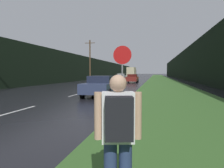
{
  "coord_description": "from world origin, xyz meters",
  "views": [
    {
      "loc": [
        5.91,
        1.23,
        1.68
      ],
      "look_at": [
        2.78,
        15.57,
        0.84
      ],
      "focal_mm": 32.0,
      "sensor_mm": 36.0,
      "label": 1
    }
  ],
  "objects_px": {
    "stop_sign": "(122,71)",
    "hitchhiker_with_backpack": "(118,133)",
    "car_oncoming": "(121,77)",
    "car_passing_near": "(101,86)",
    "car_passing_far": "(132,78)",
    "delivery_truck": "(132,72)"
  },
  "relations": [
    {
      "from": "stop_sign",
      "to": "delivery_truck",
      "type": "distance_m",
      "value": 60.79
    },
    {
      "from": "hitchhiker_with_backpack",
      "to": "car_passing_far",
      "type": "height_order",
      "value": "hitchhiker_with_backpack"
    },
    {
      "from": "stop_sign",
      "to": "hitchhiker_with_backpack",
      "type": "xyz_separation_m",
      "value": [
        0.9,
        -5.74,
        -0.79
      ]
    },
    {
      "from": "car_passing_near",
      "to": "delivery_truck",
      "type": "relative_size",
      "value": 0.48
    },
    {
      "from": "stop_sign",
      "to": "car_oncoming",
      "type": "relative_size",
      "value": 0.59
    },
    {
      "from": "hitchhiker_with_backpack",
      "to": "car_passing_near",
      "type": "height_order",
      "value": "hitchhiker_with_backpack"
    },
    {
      "from": "hitchhiker_with_backpack",
      "to": "car_oncoming",
      "type": "xyz_separation_m",
      "value": [
        -7.59,
        44.9,
        -0.2
      ]
    },
    {
      "from": "car_oncoming",
      "to": "hitchhiker_with_backpack",
      "type": "bearing_deg",
      "value": -80.4
    },
    {
      "from": "car_oncoming",
      "to": "delivery_truck",
      "type": "bearing_deg",
      "value": 90.0
    },
    {
      "from": "delivery_truck",
      "to": "stop_sign",
      "type": "bearing_deg",
      "value": -83.68
    },
    {
      "from": "car_passing_near",
      "to": "car_passing_far",
      "type": "distance_m",
      "value": 19.76
    },
    {
      "from": "car_passing_near",
      "to": "car_passing_far",
      "type": "bearing_deg",
      "value": -90.0
    },
    {
      "from": "stop_sign",
      "to": "car_passing_far",
      "type": "xyz_separation_m",
      "value": [
        -2.47,
        25.38,
        -1.02
      ]
    },
    {
      "from": "hitchhiker_with_backpack",
      "to": "car_passing_far",
      "type": "bearing_deg",
      "value": 82.48
    },
    {
      "from": "stop_sign",
      "to": "car_passing_far",
      "type": "height_order",
      "value": "stop_sign"
    },
    {
      "from": "car_passing_near",
      "to": "car_oncoming",
      "type": "height_order",
      "value": "car_oncoming"
    },
    {
      "from": "stop_sign",
      "to": "car_passing_near",
      "type": "distance_m",
      "value": 6.22
    },
    {
      "from": "stop_sign",
      "to": "hitchhiker_with_backpack",
      "type": "relative_size",
      "value": 1.67
    },
    {
      "from": "car_passing_near",
      "to": "delivery_truck",
      "type": "bearing_deg",
      "value": -85.6
    },
    {
      "from": "car_oncoming",
      "to": "stop_sign",
      "type": "bearing_deg",
      "value": -80.3
    },
    {
      "from": "hitchhiker_with_backpack",
      "to": "stop_sign",
      "type": "bearing_deg",
      "value": 85.2
    },
    {
      "from": "car_passing_far",
      "to": "car_oncoming",
      "type": "height_order",
      "value": "car_oncoming"
    }
  ]
}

